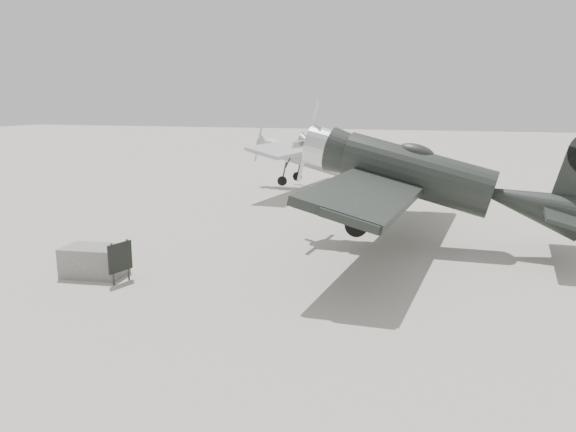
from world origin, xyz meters
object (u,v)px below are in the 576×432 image
sign_board (120,258)px  highwing_monoplane (312,155)px  equipment_block (94,261)px  lowwing_monoplane (431,178)px

sign_board → highwing_monoplane: bearing=102.2°
highwing_monoplane → sign_board: highwing_monoplane is taller
highwing_monoplane → equipment_block: bearing=-88.6°
equipment_block → highwing_monoplane: bearing=84.3°
lowwing_monoplane → sign_board: size_ratio=11.78×
highwing_monoplane → sign_board: bearing=-85.1°
highwing_monoplane → sign_board: (-0.65, -17.52, -1.18)m
lowwing_monoplane → sign_board: (-7.65, -6.43, -1.62)m
lowwing_monoplane → highwing_monoplane: 13.12m
equipment_block → sign_board: bearing=-16.3°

